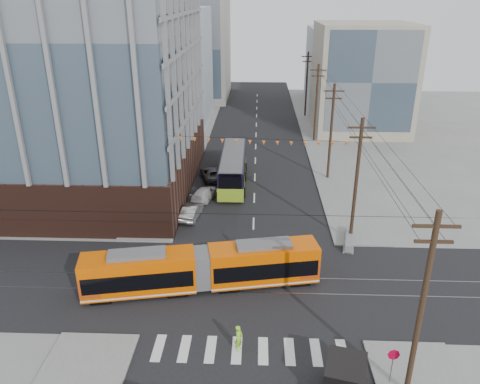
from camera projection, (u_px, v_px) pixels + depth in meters
name	position (u px, v px, depth m)	size (l,w,h in m)	color
ground	(251.00, 319.00, 31.14)	(160.00, 160.00, 0.00)	slate
office_building	(40.00, 54.00, 47.47)	(30.00, 25.00, 28.60)	#381E16
bg_bldg_nw_near	(153.00, 66.00, 76.03)	(18.00, 16.00, 18.00)	#8C99A5
bg_bldg_ne_near	(361.00, 78.00, 71.54)	(14.00, 14.00, 16.00)	gray
bg_bldg_nw_far	(188.00, 47.00, 93.91)	(16.00, 18.00, 20.00)	gray
bg_bldg_ne_far	(351.00, 66.00, 90.24)	(16.00, 16.00, 14.00)	#8C99A5
utility_pole_near	(421.00, 311.00, 23.16)	(0.30, 0.30, 11.00)	black
utility_pole_far	(307.00, 85.00, 80.15)	(0.30, 0.30, 11.00)	black
streetcar	(202.00, 269.00, 33.81)	(17.02, 2.39, 3.28)	#DF5200
city_bus	(233.00, 168.00, 52.94)	(2.72, 12.53, 3.55)	black
parked_car_silver	(191.00, 211.00, 44.92)	(1.42, 4.09, 1.35)	#A7A7A7
parked_car_white	(205.00, 193.00, 49.07)	(1.76, 4.33, 1.26)	silver
parked_car_grey	(211.00, 173.00, 54.43)	(2.15, 4.66, 1.29)	#4B4B4B
pedestrian	(239.00, 338.00, 28.10)	(0.64, 0.42, 1.76)	#90E12D
stop_sign	(392.00, 368.00, 25.55)	(0.68, 0.68, 2.22)	#A90026
jersey_barrier	(349.00, 239.00, 40.43)	(0.87, 3.87, 0.77)	gray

